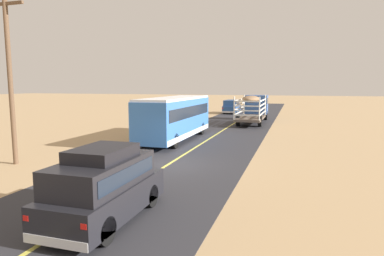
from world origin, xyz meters
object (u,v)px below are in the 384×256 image
Objects in this scene: bus at (176,117)px; car_far at (232,106)px; power_pole_near at (10,74)px; suv_near at (104,185)px; livestock_truck at (255,106)px.

bus reaches higher than car_far.
power_pole_near is at bearing -98.46° from car_far.
power_pole_near is (-5.43, -9.69, 2.92)m from bus.
car_far is (-3.44, 39.48, -0.06)m from suv_near.
livestock_truck is 26.16m from power_pole_near.
suv_near is at bearing -78.11° from bus.
livestock_truck is at bearing 68.33° from power_pole_near.
suv_near is at bearing -92.06° from livestock_truck.
bus is (-3.12, 14.82, 0.60)m from suv_near.
suv_near is 39.63m from car_far.
suv_near is at bearing -85.03° from car_far.
power_pole_near is (-9.60, -24.16, 2.87)m from livestock_truck.
suv_near is at bearing -30.96° from power_pole_near.
livestock_truck is 2.10× the size of car_far.
car_far is at bearing 81.54° from power_pole_near.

